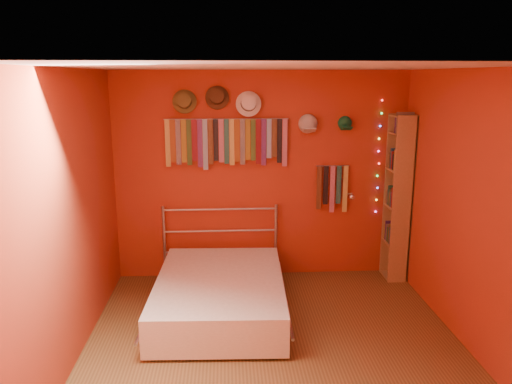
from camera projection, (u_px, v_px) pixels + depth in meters
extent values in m
plane|color=brown|center=(275.00, 346.00, 4.60)|extent=(3.50, 3.50, 0.00)
cube|color=#A02619|center=(261.00, 176.00, 6.01)|extent=(3.50, 0.02, 2.50)
cube|color=#A02619|center=(472.00, 213.00, 4.41)|extent=(0.02, 3.50, 2.50)
cube|color=#A02619|center=(70.00, 219.00, 4.21)|extent=(0.02, 3.50, 2.50)
cube|color=white|center=(277.00, 67.00, 4.03)|extent=(3.50, 3.50, 0.02)
cylinder|color=#A8A8AC|center=(226.00, 119.00, 5.78)|extent=(1.45, 0.01, 0.01)
cube|color=#AC9C44|center=(168.00, 143.00, 5.79)|extent=(0.06, 0.01, 0.55)
cube|color=brown|center=(173.00, 141.00, 5.79)|extent=(0.06, 0.01, 0.50)
cube|color=navy|center=(178.00, 142.00, 5.79)|extent=(0.06, 0.01, 0.53)
cube|color=olive|center=(184.00, 141.00, 5.80)|extent=(0.06, 0.01, 0.50)
cube|color=#2C5020|center=(189.00, 143.00, 5.80)|extent=(0.06, 0.01, 0.54)
cube|color=maroon|center=(194.00, 140.00, 5.79)|extent=(0.06, 0.01, 0.48)
cube|color=#49175C|center=(200.00, 144.00, 5.82)|extent=(0.06, 0.01, 0.56)
cube|color=#72A8CC|center=(205.00, 145.00, 5.82)|extent=(0.06, 0.01, 0.59)
cube|color=#493218|center=(211.00, 142.00, 5.81)|extent=(0.06, 0.01, 0.53)
cube|color=black|center=(216.00, 140.00, 5.82)|extent=(0.06, 0.01, 0.49)
cube|color=#A45275|center=(221.00, 141.00, 5.82)|extent=(0.06, 0.01, 0.51)
cube|color=#1A5E55|center=(227.00, 142.00, 5.82)|extent=(0.06, 0.01, 0.52)
cube|color=#B6A749|center=(232.00, 142.00, 5.84)|extent=(0.06, 0.01, 0.54)
cube|color=brown|center=(237.00, 141.00, 5.83)|extent=(0.06, 0.01, 0.50)
cube|color=#121D50|center=(243.00, 142.00, 5.83)|extent=(0.06, 0.01, 0.53)
cube|color=olive|center=(248.00, 140.00, 5.84)|extent=(0.06, 0.01, 0.48)
cube|color=#325321|center=(253.00, 140.00, 5.84)|extent=(0.06, 0.01, 0.49)
cube|color=maroon|center=(258.00, 142.00, 5.84)|extent=(0.06, 0.01, 0.53)
cube|color=#41175E|center=(264.00, 142.00, 5.86)|extent=(0.06, 0.01, 0.55)
cube|color=#79A2D7|center=(269.00, 139.00, 5.85)|extent=(0.06, 0.01, 0.46)
cube|color=#4D3219|center=(274.00, 138.00, 5.84)|extent=(0.06, 0.01, 0.45)
cube|color=black|center=(280.00, 141.00, 5.87)|extent=(0.06, 0.01, 0.52)
cube|color=#B95C7C|center=(285.00, 143.00, 5.87)|extent=(0.06, 0.01, 0.56)
cylinder|color=#A8A8AC|center=(333.00, 166.00, 5.99)|extent=(0.40, 0.01, 0.01)
cube|color=#532F1B|center=(319.00, 188.00, 6.03)|extent=(0.06, 0.01, 0.53)
cube|color=black|center=(326.00, 185.00, 6.02)|extent=(0.06, 0.01, 0.47)
cube|color=#A95486|center=(332.00, 189.00, 6.03)|extent=(0.06, 0.01, 0.57)
cube|color=#17514A|center=(339.00, 185.00, 6.03)|extent=(0.06, 0.01, 0.47)
cube|color=#CABB51|center=(345.00, 189.00, 6.04)|extent=(0.06, 0.01, 0.57)
cylinder|color=brown|center=(185.00, 102.00, 5.70)|extent=(0.28, 0.07, 0.27)
cylinder|color=brown|center=(184.00, 101.00, 5.65)|extent=(0.16, 0.14, 0.18)
cylinder|color=#332314|center=(184.00, 101.00, 5.67)|extent=(0.17, 0.06, 0.17)
cylinder|color=#482D19|center=(217.00, 98.00, 5.71)|extent=(0.27, 0.07, 0.27)
cylinder|color=#482D19|center=(217.00, 97.00, 5.66)|extent=(0.16, 0.13, 0.18)
cylinder|color=black|center=(217.00, 97.00, 5.69)|extent=(0.17, 0.05, 0.17)
cylinder|color=white|center=(248.00, 104.00, 5.75)|extent=(0.30, 0.07, 0.29)
cylinder|color=white|center=(249.00, 103.00, 5.70)|extent=(0.17, 0.15, 0.19)
cylinder|color=black|center=(249.00, 103.00, 5.72)|extent=(0.18, 0.06, 0.18)
ellipsoid|color=beige|center=(308.00, 124.00, 5.85)|extent=(0.20, 0.15, 0.20)
cube|color=beige|center=(309.00, 130.00, 5.75)|extent=(0.15, 0.11, 0.06)
ellipsoid|color=#166737|center=(345.00, 123.00, 5.88)|extent=(0.17, 0.13, 0.17)
cube|color=#166737|center=(347.00, 128.00, 5.79)|extent=(0.12, 0.09, 0.05)
sphere|color=#FF3333|center=(382.00, 100.00, 5.85)|extent=(0.02, 0.02, 0.02)
sphere|color=#33FF4C|center=(382.00, 113.00, 5.89)|extent=(0.02, 0.02, 0.02)
sphere|color=#4C66FF|center=(380.00, 126.00, 5.92)|extent=(0.02, 0.02, 0.02)
sphere|color=yellow|center=(379.00, 139.00, 5.95)|extent=(0.02, 0.02, 0.02)
sphere|color=#FF4CCC|center=(379.00, 151.00, 5.99)|extent=(0.02, 0.02, 0.02)
sphere|color=#FF3333|center=(379.00, 164.00, 6.02)|extent=(0.02, 0.02, 0.02)
sphere|color=#33FF4C|center=(377.00, 176.00, 6.06)|extent=(0.02, 0.02, 0.02)
sphere|color=#4C66FF|center=(377.00, 188.00, 6.09)|extent=(0.02, 0.02, 0.02)
sphere|color=yellow|center=(376.00, 200.00, 6.13)|extent=(0.02, 0.02, 0.02)
sphere|color=#FF4CCC|center=(376.00, 212.00, 6.16)|extent=(0.02, 0.02, 0.02)
cylinder|color=#A8A8AC|center=(347.00, 194.00, 6.11)|extent=(0.03, 0.03, 0.03)
cylinder|color=#A8A8AC|center=(349.00, 194.00, 5.99)|extent=(0.01, 0.24, 0.08)
sphere|color=white|center=(352.00, 197.00, 5.87)|extent=(0.07, 0.07, 0.07)
cube|color=olive|center=(402.00, 202.00, 5.80)|extent=(0.24, 0.02, 2.00)
cube|color=olive|center=(393.00, 196.00, 6.11)|extent=(0.24, 0.02, 2.00)
cube|color=olive|center=(407.00, 199.00, 5.96)|extent=(0.02, 0.34, 2.00)
cube|color=olive|center=(393.00, 275.00, 6.17)|extent=(0.24, 0.32, 0.02)
cube|color=olive|center=(395.00, 242.00, 6.08)|extent=(0.24, 0.32, 0.02)
cube|color=olive|center=(397.00, 207.00, 5.97)|extent=(0.24, 0.32, 0.02)
cube|color=olive|center=(400.00, 170.00, 5.87)|extent=(0.24, 0.32, 0.02)
cube|color=olive|center=(402.00, 133.00, 5.77)|extent=(0.24, 0.32, 0.02)
cube|color=olive|center=(403.00, 116.00, 5.73)|extent=(0.24, 0.32, 0.02)
cylinder|color=#A8A8AC|center=(164.00, 243.00, 6.02)|extent=(0.03, 0.03, 0.92)
cylinder|color=#A8A8AC|center=(276.00, 241.00, 6.10)|extent=(0.03, 0.03, 0.92)
cylinder|color=#A8A8AC|center=(221.00, 251.00, 6.09)|extent=(1.35, 0.02, 0.02)
cylinder|color=#A8A8AC|center=(220.00, 231.00, 6.03)|extent=(1.35, 0.02, 0.02)
cylinder|color=#A8A8AC|center=(220.00, 209.00, 5.97)|extent=(1.35, 0.02, 0.02)
cube|color=beige|center=(220.00, 295.00, 5.18)|extent=(1.36, 1.89, 0.37)
cylinder|color=#A8A8AC|center=(154.00, 298.00, 5.14)|extent=(0.10, 1.84, 0.03)
cylinder|color=#A8A8AC|center=(285.00, 295.00, 5.22)|extent=(0.10, 1.84, 0.03)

